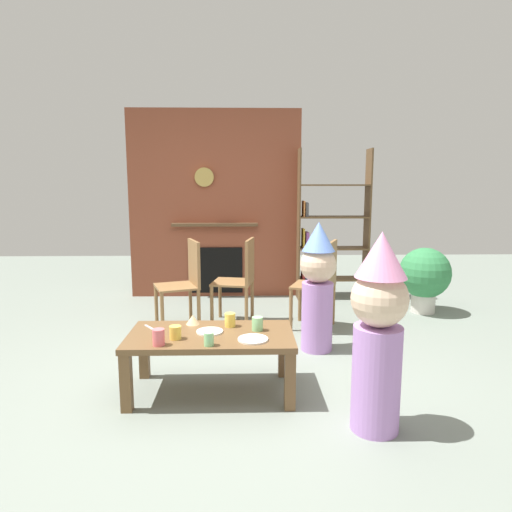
{
  "coord_description": "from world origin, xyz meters",
  "views": [
    {
      "loc": [
        0.06,
        -3.24,
        1.44
      ],
      "look_at": [
        0.15,
        0.4,
        0.87
      ],
      "focal_mm": 31.3,
      "sensor_mm": 36.0,
      "label": 1
    }
  ],
  "objects": [
    {
      "name": "paper_plate_rear",
      "position": [
        0.11,
        -0.41,
        0.44
      ],
      "size": [
        0.2,
        0.2,
        0.01
      ],
      "primitive_type": "cylinder",
      "color": "white",
      "rests_on": "coffee_table"
    },
    {
      "name": "dining_chair_left",
      "position": [
        -0.54,
        1.18,
        0.51
      ],
      "size": [
        0.51,
        0.51,
        0.9
      ],
      "rotation": [
        0.0,
        0.0,
        3.49
      ],
      "color": "olive",
      "rests_on": "ground_plane"
    },
    {
      "name": "bookshelf",
      "position": [
        1.12,
        2.4,
        0.86
      ],
      "size": [
        0.9,
        0.28,
        1.9
      ],
      "color": "brown",
      "rests_on": "ground_plane"
    },
    {
      "name": "dining_chair_right",
      "position": [
        0.83,
        1.13,
        0.51
      ],
      "size": [
        0.52,
        0.52,
        0.9
      ],
      "rotation": [
        0.0,
        0.0,
        2.77
      ],
      "color": "olive",
      "rests_on": "ground_plane"
    },
    {
      "name": "paper_plate_front",
      "position": [
        -0.19,
        -0.25,
        0.44
      ],
      "size": [
        0.19,
        0.19,
        0.01
      ],
      "primitive_type": "cylinder",
      "color": "white",
      "rests_on": "coffee_table"
    },
    {
      "name": "paper_cup_far_right",
      "position": [
        -0.41,
        -0.38,
        0.47
      ],
      "size": [
        0.08,
        0.08,
        0.09
      ],
      "primitive_type": "cylinder",
      "color": "#F2CC4C",
      "rests_on": "coffee_table"
    },
    {
      "name": "paper_cup_center",
      "position": [
        -0.05,
        -0.12,
        0.48
      ],
      "size": [
        0.08,
        0.08,
        0.1
      ],
      "primitive_type": "cylinder",
      "color": "#F2CC4C",
      "rests_on": "coffee_table"
    },
    {
      "name": "coffee_table",
      "position": [
        -0.18,
        -0.27,
        0.36
      ],
      "size": [
        1.14,
        0.61,
        0.43
      ],
      "color": "brown",
      "rests_on": "ground_plane"
    },
    {
      "name": "paper_cup_near_left",
      "position": [
        -0.5,
        -0.5,
        0.48
      ],
      "size": [
        0.08,
        0.08,
        0.11
      ],
      "primitive_type": "cylinder",
      "color": "#E5666B",
      "rests_on": "coffee_table"
    },
    {
      "name": "birthday_cake_slice",
      "position": [
        -0.33,
        -0.06,
        0.46
      ],
      "size": [
        0.1,
        0.1,
        0.07
      ],
      "primitive_type": "cone",
      "color": "#EAC68C",
      "rests_on": "coffee_table"
    },
    {
      "name": "child_with_cone_hat",
      "position": [
        0.83,
        -0.78,
        0.63
      ],
      "size": [
        0.33,
        0.33,
        1.19
      ],
      "rotation": [
        0.0,
        0.0,
        2.67
      ],
      "color": "#B27FCC",
      "rests_on": "ground_plane"
    },
    {
      "name": "dining_chair_middle",
      "position": [
        0.02,
        1.32,
        0.51
      ],
      "size": [
        0.47,
        0.47,
        0.9
      ],
      "rotation": [
        0.0,
        0.0,
        2.96
      ],
      "color": "olive",
      "rests_on": "ground_plane"
    },
    {
      "name": "ground_plane",
      "position": [
        0.0,
        0.0,
        0.0
      ],
      "size": [
        12.0,
        12.0,
        0.0
      ],
      "primitive_type": "plane",
      "color": "gray"
    },
    {
      "name": "table_fork",
      "position": [
        -0.63,
        -0.14,
        0.43
      ],
      "size": [
        0.1,
        0.13,
        0.01
      ],
      "primitive_type": "cube",
      "rotation": [
        0.0,
        0.0,
        2.22
      ],
      "color": "silver",
      "rests_on": "coffee_table"
    },
    {
      "name": "paper_cup_near_right",
      "position": [
        -0.17,
        -0.51,
        0.47
      ],
      "size": [
        0.06,
        0.06,
        0.09
      ],
      "primitive_type": "cylinder",
      "color": "#8CD18C",
      "rests_on": "coffee_table"
    },
    {
      "name": "paper_cup_far_left",
      "position": [
        0.14,
        -0.21,
        0.48
      ],
      "size": [
        0.08,
        0.08,
        0.1
      ],
      "primitive_type": "cylinder",
      "color": "#8CD18C",
      "rests_on": "coffee_table"
    },
    {
      "name": "potted_plant_tall",
      "position": [
        2.11,
        1.69,
        0.43
      ],
      "size": [
        0.58,
        0.58,
        0.75
      ],
      "color": "beige",
      "rests_on": "ground_plane"
    },
    {
      "name": "brick_fireplace_feature",
      "position": [
        -0.32,
        2.6,
        1.19
      ],
      "size": [
        2.2,
        0.28,
        2.4
      ],
      "color": "brown",
      "rests_on": "ground_plane"
    },
    {
      "name": "child_in_pink",
      "position": [
        0.69,
        0.53,
        0.6
      ],
      "size": [
        0.31,
        0.31,
        1.14
      ],
      "rotation": [
        0.0,
        0.0,
        -2.4
      ],
      "color": "#B27FCC",
      "rests_on": "ground_plane"
    }
  ]
}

